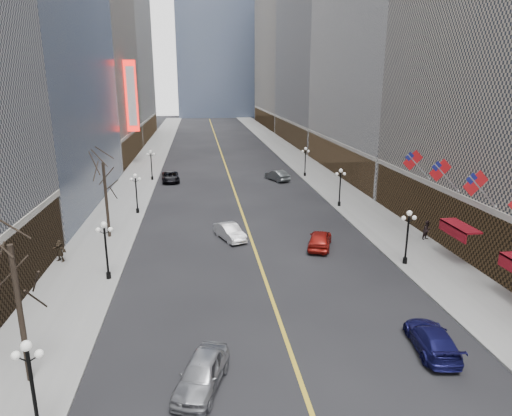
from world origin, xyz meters
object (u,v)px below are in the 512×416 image
object	(u,v)px
streetlamp_east_2	(340,183)
streetlamp_west_3	(151,162)
car_nb_far	(170,177)
streetlamp_east_1	(408,232)
car_sb_near	(432,339)
car_nb_near	(202,373)
car_sb_mid	(320,239)
streetlamp_east_3	(305,158)
streetlamp_west_0	(31,379)
streetlamp_west_1	(106,244)
streetlamp_west_2	(136,189)
car_sb_far	(277,175)
car_nb_mid	(230,232)

from	to	relation	value
streetlamp_east_2	streetlamp_west_3	size ratio (longest dim) A/B	1.00
streetlamp_west_3	car_nb_far	size ratio (longest dim) A/B	0.84
streetlamp_east_1	car_sb_near	world-z (taller)	streetlamp_east_1
car_nb_near	car_sb_mid	distance (m)	21.29
streetlamp_east_3	streetlamp_east_2	bearing A→B (deg)	-90.00
streetlamp_east_1	car_nb_far	bearing A→B (deg)	120.83
streetlamp_west_0	car_nb_near	distance (m)	7.59
streetlamp_west_1	streetlamp_east_1	bearing A→B (deg)	0.00
streetlamp_east_1	car_sb_near	xyz separation A→B (m)	(-3.91, -11.89, -2.18)
streetlamp_east_2	car_sb_near	size ratio (longest dim) A/B	0.91
streetlamp_west_0	streetlamp_west_2	size ratio (longest dim) A/B	1.00
car_sb_far	car_nb_far	bearing A→B (deg)	-26.43
car_nb_far	streetlamp_east_3	bearing A→B (deg)	-2.34
car_nb_mid	car_sb_mid	world-z (taller)	car_sb_mid
streetlamp_west_3	streetlamp_west_0	bearing A→B (deg)	-90.00
streetlamp_east_1	car_sb_far	distance (m)	34.11
streetlamp_west_0	car_sb_far	distance (m)	53.17
streetlamp_west_2	car_nb_near	distance (m)	32.32
streetlamp_east_1	streetlamp_west_3	bearing A→B (deg)	123.25
car_sb_mid	streetlamp_east_2	bearing A→B (deg)	-94.48
streetlamp_east_3	streetlamp_east_1	bearing A→B (deg)	-90.00
streetlamp_east_2	car_sb_far	world-z (taller)	streetlamp_east_2
streetlamp_west_2	car_nb_mid	xyz separation A→B (m)	(9.80, -9.89, -2.16)
streetlamp_west_0	car_sb_far	world-z (taller)	streetlamp_west_0
streetlamp_east_2	car_sb_mid	distance (m)	14.60
car_nb_near	car_nb_far	xyz separation A→B (m)	(-4.07, 48.37, -0.06)
car_sb_mid	car_nb_far	bearing A→B (deg)	-44.01
streetlamp_west_0	car_sb_far	bearing A→B (deg)	69.31
car_nb_mid	car_sb_near	world-z (taller)	car_nb_mid
car_nb_mid	car_sb_far	size ratio (longest dim) A/B	0.93
streetlamp_west_2	car_sb_mid	world-z (taller)	streetlamp_west_2
streetlamp_east_1	streetlamp_east_3	xyz separation A→B (m)	(0.00, 36.00, 0.00)
car_sb_mid	streetlamp_west_1	bearing A→B (deg)	34.82
streetlamp_east_2	car_nb_near	bearing A→B (deg)	-117.97
car_sb_mid	car_sb_far	distance (m)	28.91
streetlamp_west_3	car_nb_near	xyz separation A→B (m)	(6.87, -49.51, -2.09)
streetlamp_west_2	car_sb_mid	bearing A→B (deg)	-36.69
streetlamp_east_3	car_nb_far	xyz separation A→B (m)	(-20.80, -1.15, -2.15)
streetlamp_west_2	car_sb_near	xyz separation A→B (m)	(19.69, -29.89, -2.18)
car_nb_near	streetlamp_east_2	bearing A→B (deg)	80.65
car_sb_far	car_nb_mid	bearing A→B (deg)	48.37
streetlamp_west_0	streetlamp_west_3	distance (m)	52.00
streetlamp_west_1	car_nb_far	size ratio (longest dim) A/B	0.84
streetlamp_west_2	car_nb_near	xyz separation A→B (m)	(6.87, -31.51, -2.09)
streetlamp_east_3	streetlamp_west_3	size ratio (longest dim) A/B	1.00
streetlamp_east_2	car_sb_far	bearing A→B (deg)	107.10
streetlamp_east_3	car_nb_near	size ratio (longest dim) A/B	0.95
car_nb_far	car_sb_mid	size ratio (longest dim) A/B	1.12
streetlamp_west_2	car_nb_far	bearing A→B (deg)	80.57
streetlamp_east_1	car_sb_mid	xyz separation A→B (m)	(-5.90, 4.81, -2.08)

